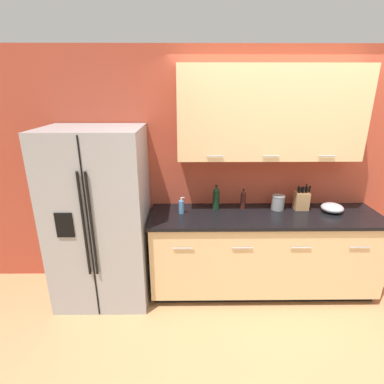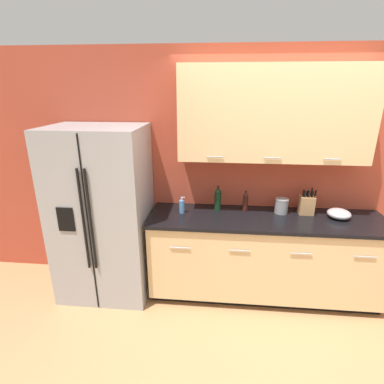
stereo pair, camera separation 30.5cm
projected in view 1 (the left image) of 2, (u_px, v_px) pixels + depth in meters
The scene contains 10 objects.
ground_plane at pixel (303, 341), 2.74m from camera, with size 14.00×14.00×0.00m, color #B27F51.
wall_back at pixel (278, 156), 3.24m from camera, with size 10.00×0.39×2.60m.
counter_unit at pixel (262, 252), 3.30m from camera, with size 2.43×0.64×0.93m.
refrigerator at pixel (100, 218), 3.09m from camera, with size 0.95×0.75×1.84m.
knife_block at pixel (301, 200), 3.25m from camera, with size 0.16×0.12×0.29m.
wine_bottle at pixel (216, 198), 3.25m from camera, with size 0.07×0.07×0.27m.
soap_dispenser at pixel (181, 207), 3.15m from camera, with size 0.06×0.06×0.18m.
oil_bottle at pixel (243, 200), 3.26m from camera, with size 0.06×0.06×0.23m.
steel_canister at pixel (278, 202), 3.25m from camera, with size 0.14×0.14×0.17m.
mixing_bowl at pixel (332, 208), 3.19m from camera, with size 0.23×0.23×0.09m.
Camera 1 is at (-1.04, -2.12, 2.19)m, focal length 28.00 mm.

